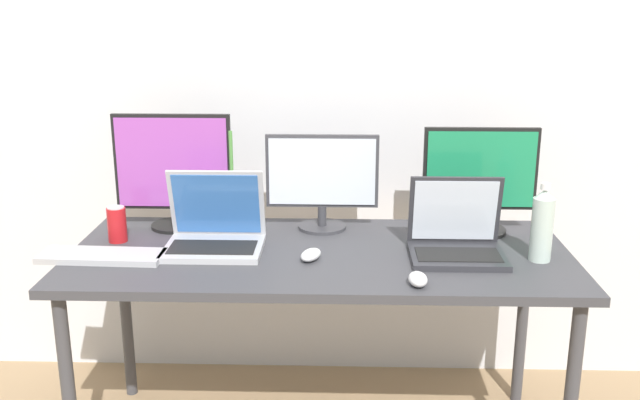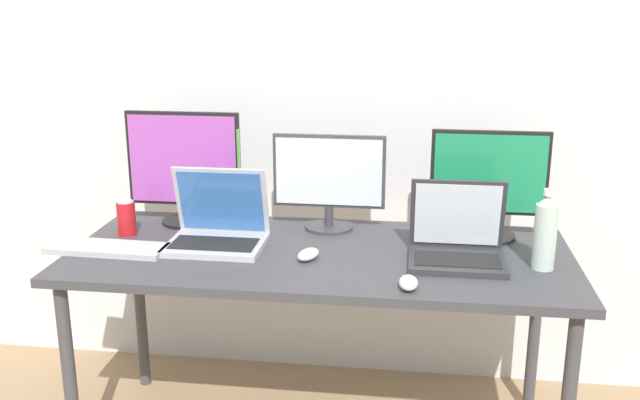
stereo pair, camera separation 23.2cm
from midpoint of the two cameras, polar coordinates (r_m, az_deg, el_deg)
name	(u,v)px [view 2 (the right image)]	position (r m, az deg, el deg)	size (l,w,h in m)	color
wall_back	(340,67)	(2.87, 3.96, 10.53)	(7.00, 0.08, 2.60)	silver
work_desk	(320,268)	(2.44, 2.74, -5.54)	(1.69, 0.73, 0.74)	#424247
monitor_left	(184,166)	(2.68, -8.42, 2.70)	(0.43, 0.19, 0.42)	black
monitor_center	(329,179)	(2.59, 3.30, 1.65)	(0.41, 0.18, 0.35)	#38383D
monitor_right	(489,183)	(2.59, 15.86, 1.26)	(0.41, 0.21, 0.39)	black
laptop_silver	(218,228)	(2.47, -5.53, -2.26)	(0.33, 0.26, 0.27)	#B7B7BC
laptop_secondary	(457,243)	(2.38, 13.67, -3.38)	(0.31, 0.25, 0.26)	#2D2D33
keyboard_main	(107,248)	(2.48, -14.13, -3.82)	(0.40, 0.14, 0.02)	#B2B2B7
mouse_by_keyboard	(408,283)	(2.14, 10.21, -6.60)	(0.06, 0.09, 0.04)	silver
mouse_by_laptop	(308,254)	(2.33, 1.91, -4.42)	(0.06, 0.10, 0.04)	silver
water_bottle	(545,232)	(2.37, 20.29, -2.50)	(0.07, 0.07, 0.26)	silver
soda_can_near_keyboard	(126,218)	(2.62, -12.82, -1.46)	(0.07, 0.07, 0.13)	red
bamboo_vase	(241,209)	(2.64, -3.88, -0.78)	(0.07, 0.07, 0.37)	#B2D1B7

